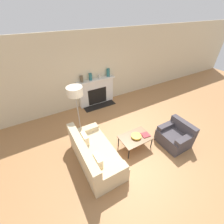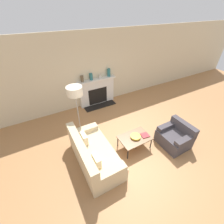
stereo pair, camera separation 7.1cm
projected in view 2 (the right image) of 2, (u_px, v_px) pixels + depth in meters
name	position (u px, v px, depth m)	size (l,w,h in m)	color
ground_plane	(138.00, 150.00, 4.50)	(18.00, 18.00, 0.00)	#A87547
wall_back	(93.00, 70.00, 5.92)	(18.00, 0.06, 2.90)	beige
fireplace	(97.00, 92.00, 6.35)	(1.64, 0.59, 1.13)	silver
couch	(93.00, 154.00, 3.98)	(0.91, 1.82, 0.88)	#CCB78E
armchair_near	(175.00, 137.00, 4.56)	(0.78, 0.86, 0.74)	#423D42
coffee_table	(135.00, 138.00, 4.40)	(0.91, 0.62, 0.40)	brown
bowl	(136.00, 136.00, 4.35)	(0.30, 0.30, 0.06)	gold
book	(145.00, 135.00, 4.43)	(0.25, 0.24, 0.02)	#9E2D33
floor_lamp	(75.00, 94.00, 4.31)	(0.46, 0.46, 1.70)	gray
mantel_vase_left	(82.00, 79.00, 5.73)	(0.12, 0.12, 0.25)	brown
mantel_vase_center_left	(91.00, 77.00, 5.87)	(0.13, 0.13, 0.27)	#28666B
mantel_vase_center_right	(100.00, 76.00, 6.05)	(0.08, 0.08, 0.16)	beige
mantel_vase_right	(109.00, 73.00, 6.17)	(0.13, 0.13, 0.32)	#28666B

